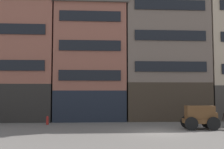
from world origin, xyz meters
TOP-DOWN VIEW (x-y plane):
  - ground_plane at (0.00, 0.00)m, footprint 120.00×120.00m
  - building_far_left at (-13.65, 10.46)m, footprint 8.77×7.07m
  - building_center_left at (-5.50, 10.46)m, footprint 8.22×7.07m
  - building_center_right at (3.13, 10.46)m, footprint 9.74×7.07m
  - cargo_wagon at (3.91, 1.52)m, footprint 3.00×1.70m
  - fire_hydrant_curbside at (-9.54, 5.63)m, footprint 0.24×0.24m

SIDE VIEW (x-z plane):
  - ground_plane at x=0.00m, z-range 0.00..0.00m
  - fire_hydrant_curbside at x=-9.54m, z-range 0.01..0.84m
  - cargo_wagon at x=3.91m, z-range 0.16..2.14m
  - building_center_left at x=-5.50m, z-range 0.04..13.30m
  - building_far_left at x=-13.65m, z-range 0.04..15.91m
  - building_center_right at x=3.13m, z-range 0.04..18.17m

